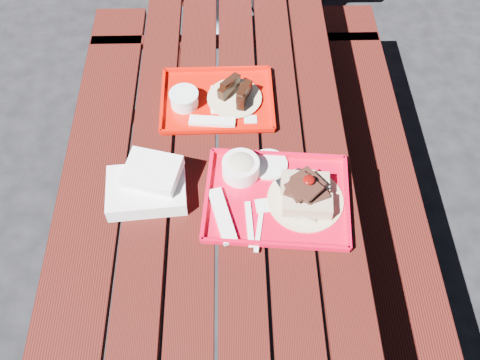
% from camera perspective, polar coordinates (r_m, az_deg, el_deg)
% --- Properties ---
extents(ground, '(60.00, 60.00, 0.00)m').
position_cam_1_polar(ground, '(2.44, -0.08, -8.29)').
color(ground, black).
rests_on(ground, ground).
extents(picnic_table_near, '(1.41, 2.40, 0.75)m').
position_cam_1_polar(picnic_table_near, '(1.95, -0.09, -0.81)').
color(picnic_table_near, '#3E110B').
rests_on(picnic_table_near, ground).
extents(near_tray, '(0.48, 0.39, 0.14)m').
position_cam_1_polar(near_tray, '(1.68, 3.98, -0.97)').
color(near_tray, red).
rests_on(near_tray, picnic_table_near).
extents(far_tray, '(0.41, 0.32, 0.07)m').
position_cam_1_polar(far_tray, '(1.95, -2.66, 8.57)').
color(far_tray, red).
rests_on(far_tray, picnic_table_near).
extents(white_cloth, '(0.26, 0.22, 0.10)m').
position_cam_1_polar(white_cloth, '(1.70, -9.76, -0.54)').
color(white_cloth, white).
rests_on(white_cloth, picnic_table_near).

